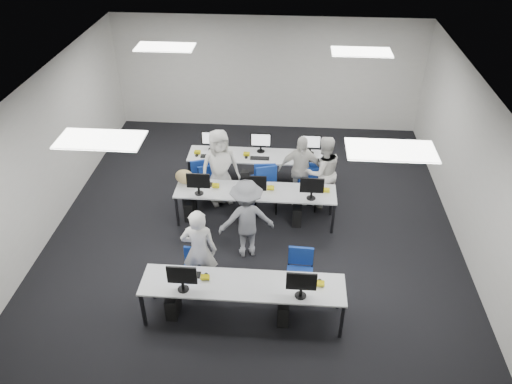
# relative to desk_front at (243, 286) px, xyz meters

# --- Properties ---
(room) EXTENTS (9.00, 9.02, 3.00)m
(room) POSITION_rel_desk_front_xyz_m (0.00, 2.40, 0.82)
(room) COLOR black
(room) RESTS_ON ground
(ceiling_panels) EXTENTS (5.20, 4.60, 0.02)m
(ceiling_panels) POSITION_rel_desk_front_xyz_m (0.00, 2.40, 2.30)
(ceiling_panels) COLOR white
(ceiling_panels) RESTS_ON room
(desk_front) EXTENTS (3.20, 0.70, 0.73)m
(desk_front) POSITION_rel_desk_front_xyz_m (0.00, 0.00, 0.00)
(desk_front) COLOR silver
(desk_front) RESTS_ON ground
(desk_mid) EXTENTS (3.20, 0.70, 0.73)m
(desk_mid) POSITION_rel_desk_front_xyz_m (0.00, 2.60, 0.00)
(desk_mid) COLOR silver
(desk_mid) RESTS_ON ground
(desk_back) EXTENTS (3.20, 0.70, 0.73)m
(desk_back) POSITION_rel_desk_front_xyz_m (0.00, 4.00, 0.00)
(desk_back) COLOR silver
(desk_back) RESTS_ON ground
(equipment_front) EXTENTS (2.51, 0.41, 1.19)m
(equipment_front) POSITION_rel_desk_front_xyz_m (-0.19, -0.02, -0.32)
(equipment_front) COLOR #0D1FAA
(equipment_front) RESTS_ON desk_front
(equipment_mid) EXTENTS (2.91, 0.41, 1.19)m
(equipment_mid) POSITION_rel_desk_front_xyz_m (-0.19, 2.58, -0.32)
(equipment_mid) COLOR white
(equipment_mid) RESTS_ON desk_mid
(equipment_back) EXTENTS (2.91, 0.41, 1.19)m
(equipment_back) POSITION_rel_desk_front_xyz_m (0.19, 4.02, -0.32)
(equipment_back) COLOR white
(equipment_back) RESTS_ON desk_back
(chair_0) EXTENTS (0.46, 0.49, 0.82)m
(chair_0) POSITION_rel_desk_front_xyz_m (-0.90, 0.53, -0.42)
(chair_0) COLOR navy
(chair_0) RESTS_ON ground
(chair_1) EXTENTS (0.46, 0.50, 0.89)m
(chair_1) POSITION_rel_desk_front_xyz_m (0.90, 0.57, -0.40)
(chair_1) COLOR navy
(chair_1) RESTS_ON ground
(chair_2) EXTENTS (0.58, 0.60, 0.90)m
(chair_2) POSITION_rel_desk_front_xyz_m (-1.18, 3.22, -0.40)
(chair_2) COLOR navy
(chair_2) RESTS_ON ground
(chair_3) EXTENTS (0.53, 0.57, 0.96)m
(chair_3) POSITION_rel_desk_front_xyz_m (0.17, 3.05, -0.38)
(chair_3) COLOR navy
(chair_3) RESTS_ON ground
(chair_4) EXTENTS (0.52, 0.55, 0.93)m
(chair_4) POSITION_rel_desk_front_xyz_m (1.06, 3.23, -0.39)
(chair_4) COLOR navy
(chair_4) RESTS_ON ground
(chair_5) EXTENTS (0.52, 0.55, 0.83)m
(chair_5) POSITION_rel_desk_front_xyz_m (-1.14, 3.47, -0.42)
(chair_5) COLOR navy
(chair_5) RESTS_ON ground
(chair_6) EXTENTS (0.60, 0.63, 0.96)m
(chair_6) POSITION_rel_desk_front_xyz_m (0.12, 3.35, -0.38)
(chair_6) COLOR navy
(chair_6) RESTS_ON ground
(chair_7) EXTENTS (0.43, 0.47, 0.88)m
(chair_7) POSITION_rel_desk_front_xyz_m (1.06, 3.49, -0.40)
(chair_7) COLOR navy
(chair_7) RESTS_ON ground
(handbag) EXTENTS (0.40, 0.27, 0.31)m
(handbag) POSITION_rel_desk_front_xyz_m (-1.45, 2.77, 0.20)
(handbag) COLOR tan
(handbag) RESTS_ON desk_mid
(student_0) EXTENTS (0.61, 0.41, 1.63)m
(student_0) POSITION_rel_desk_front_xyz_m (-0.79, 0.63, 0.14)
(student_0) COLOR silver
(student_0) RESTS_ON ground
(student_1) EXTENTS (0.94, 0.83, 1.60)m
(student_1) POSITION_rel_desk_front_xyz_m (1.36, 3.30, 0.12)
(student_1) COLOR silver
(student_1) RESTS_ON ground
(student_2) EXTENTS (0.97, 0.82, 1.69)m
(student_2) POSITION_rel_desk_front_xyz_m (-0.80, 3.25, 0.16)
(student_2) COLOR silver
(student_2) RESTS_ON ground
(student_3) EXTENTS (0.93, 0.41, 1.57)m
(student_3) POSITION_rel_desk_front_xyz_m (0.88, 3.36, 0.11)
(student_3) COLOR silver
(student_3) RESTS_ON ground
(photographer) EXTENTS (1.15, 0.83, 1.59)m
(photographer) POSITION_rel_desk_front_xyz_m (-0.08, 1.58, 0.12)
(photographer) COLOR slate
(photographer) RESTS_ON ground
(dslr_camera) EXTENTS (0.18, 0.21, 0.10)m
(dslr_camera) POSITION_rel_desk_front_xyz_m (-0.13, 1.75, 0.97)
(dslr_camera) COLOR black
(dslr_camera) RESTS_ON photographer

